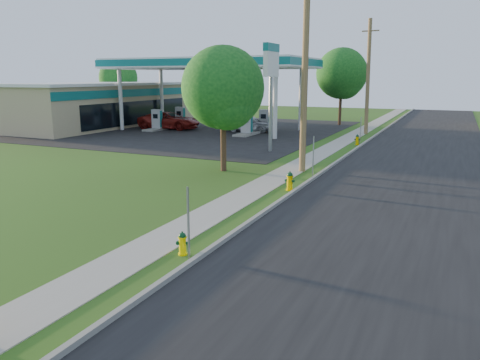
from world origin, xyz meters
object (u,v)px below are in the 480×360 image
object	(u,v)px
fuel_pump_ne	(247,127)
price_pylon	(271,67)
tree_back	(119,79)
utility_pole_far	(368,77)
fuel_pump_nw	(157,122)
tree_lot	(342,75)
tree_verge	(224,91)
fuel_pump_sw	(180,119)
fuel_pump_se	(264,122)
utility_pole_mid	(305,74)
car_silver	(249,123)
hydrant_mid	(290,181)
hydrant_far	(357,140)
car_red	(169,121)
hydrant_near	(182,243)

from	to	relation	value
fuel_pump_ne	price_pylon	size ratio (longest dim) A/B	0.47
price_pylon	tree_back	bearing A→B (deg)	145.71
fuel_pump_ne	utility_pole_far	bearing A→B (deg)	29.33
fuel_pump_nw	price_pylon	world-z (taller)	price_pylon
tree_lot	tree_verge	bearing A→B (deg)	-90.04
fuel_pump_sw	tree_back	world-z (taller)	tree_back
fuel_pump_ne	fuel_pump_se	size ratio (longest dim) A/B	1.00
utility_pole_mid	fuel_pump_nw	size ratio (longest dim) A/B	3.06
tree_verge	tree_lot	world-z (taller)	tree_lot
car_silver	fuel_pump_ne	bearing A→B (deg)	-167.91
fuel_pump_se	tree_back	world-z (taller)	tree_back
price_pylon	car_silver	distance (m)	12.44
hydrant_mid	fuel_pump_sw	bearing A→B (deg)	131.33
fuel_pump_sw	fuel_pump_se	xyz separation A→B (m)	(9.00, 0.00, 0.00)
fuel_pump_nw	tree_verge	xyz separation A→B (m)	(14.21, -14.60, 3.37)
car_silver	hydrant_mid	bearing A→B (deg)	-159.37
utility_pole_far	hydrant_far	size ratio (longest dim) A/B	12.32
fuel_pump_se	fuel_pump_nw	bearing A→B (deg)	-156.04
fuel_pump_nw	fuel_pump_sw	size ratio (longest dim) A/B	1.00
utility_pole_far	fuel_pump_se	bearing A→B (deg)	-173.59
fuel_pump_sw	car_red	bearing A→B (deg)	-80.02
utility_pole_mid	car_red	world-z (taller)	utility_pole_mid
price_pylon	fuel_pump_nw	bearing A→B (deg)	151.82
fuel_pump_nw	tree_back	size ratio (longest dim) A/B	0.45
fuel_pump_ne	hydrant_near	bearing A→B (deg)	-69.80
tree_verge	hydrant_mid	world-z (taller)	tree_verge
utility_pole_far	fuel_pump_se	size ratio (longest dim) A/B	2.97
utility_pole_mid	hydrant_mid	size ratio (longest dim) A/B	11.72
fuel_pump_se	car_silver	distance (m)	1.80
fuel_pump_se	tree_back	size ratio (longest dim) A/B	0.45
utility_pole_far	car_red	bearing A→B (deg)	-167.92
price_pylon	car_silver	bearing A→B (deg)	120.59
tree_back	car_red	xyz separation A→B (m)	(13.43, -9.61, -3.73)
hydrant_far	utility_pole_mid	bearing A→B (deg)	-93.58
hydrant_near	price_pylon	bearing A→B (deg)	103.71
tree_back	hydrant_far	size ratio (longest dim) A/B	9.12
price_pylon	hydrant_mid	bearing A→B (deg)	-64.40
utility_pole_far	hydrant_mid	distance (m)	22.66
utility_pole_mid	fuel_pump_nw	bearing A→B (deg)	144.01
tree_lot	price_pylon	bearing A→B (deg)	-90.69
fuel_pump_nw	car_silver	bearing A→B (deg)	16.57
hydrant_near	fuel_pump_nw	bearing A→B (deg)	125.75
fuel_pump_se	car_silver	xyz separation A→B (m)	(-0.86, -1.58, 0.03)
utility_pole_far	hydrant_mid	world-z (taller)	utility_pole_far
utility_pole_far	price_pylon	size ratio (longest dim) A/B	1.39
price_pylon	hydrant_mid	world-z (taller)	price_pylon
fuel_pump_se	car_red	size ratio (longest dim) A/B	0.55
car_silver	tree_lot	bearing A→B (deg)	-40.74
fuel_pump_sw	car_silver	distance (m)	8.29
hydrant_mid	tree_verge	bearing A→B (deg)	149.49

